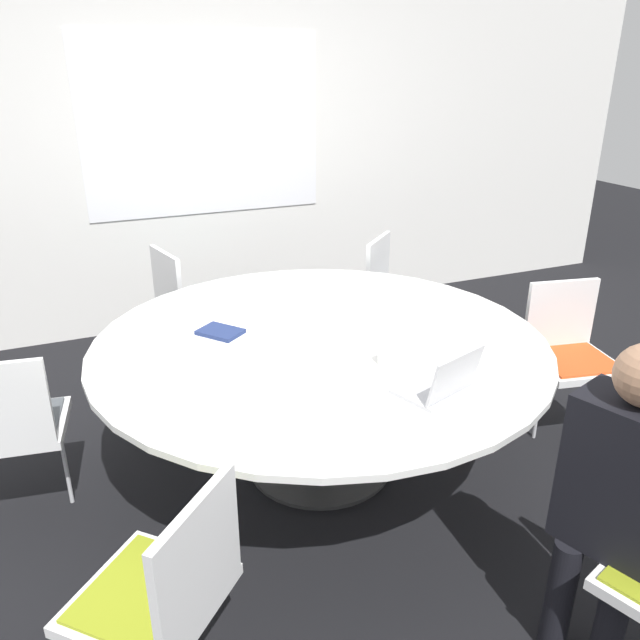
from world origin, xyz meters
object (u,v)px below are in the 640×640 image
person_0 (621,488)px  chair_2 (394,288)px  laptop (442,384)px  chair_3 (187,298)px  coffee_cup (387,355)px  chair_1 (569,347)px  spiral_notebook (220,332)px  handbag (315,330)px  chair_5 (166,587)px  chair_4 (9,422)px

person_0 → chair_2: bearing=-31.0°
person_0 → laptop: bearing=-1.2°
chair_3 → coffee_cup: 1.86m
chair_1 → spiral_notebook: 1.93m
chair_3 → handbag: (0.93, 0.00, -0.39)m
handbag → spiral_notebook: bearing=-130.8°
chair_1 → handbag: bearing=-50.1°
person_0 → handbag: 2.87m
chair_1 → chair_3: 2.41m
chair_1 → laptop: bearing=33.9°
chair_1 → handbag: size_ratio=2.43×
chair_1 → coffee_cup: (-1.26, -0.17, 0.26)m
chair_5 → laptop: laptop is taller
chair_2 → coffee_cup: 1.66m
handbag → person_0: bearing=-91.7°
chair_4 → coffee_cup: 1.70m
chair_3 → person_0: size_ratio=0.71×
person_0 → coffee_cup: person_0 is taller
chair_5 → spiral_notebook: bearing=22.9°
laptop → spiral_notebook: laptop is taller
coffee_cup → chair_1: bearing=7.5°
chair_4 → person_0: 2.47m
spiral_notebook → laptop: bearing=-54.9°
laptop → spiral_notebook: bearing=-73.5°
chair_5 → laptop: 1.28m
spiral_notebook → person_0: bearing=-61.8°
chair_4 → chair_5: same height
chair_2 → chair_4: bearing=-23.1°
chair_2 → spiral_notebook: 1.65m
chair_1 → chair_3: same height
chair_2 → person_0: 2.52m
chair_1 → person_0: 1.56m
handbag → laptop: bearing=-98.3°
spiral_notebook → chair_5: bearing=-111.6°
coffee_cup → handbag: coffee_cup is taller
chair_4 → chair_5: (0.47, -1.22, 0.00)m
chair_2 → chair_3: (-1.39, 0.35, 0.00)m
coffee_cup → handbag: 1.91m
chair_2 → chair_5: same height
chair_4 → chair_5: 1.30m
chair_5 → person_0: size_ratio=0.71×
chair_1 → person_0: person_0 is taller
chair_4 → person_0: size_ratio=0.71×
spiral_notebook → handbag: 1.62m
chair_4 → handbag: size_ratio=2.43×
chair_2 → chair_4: (-2.43, -0.89, 0.00)m
chair_2 → chair_4: size_ratio=1.00×
laptop → handbag: 2.22m
handbag → chair_3: bearing=-180.0°
chair_1 → coffee_cup: 1.29m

